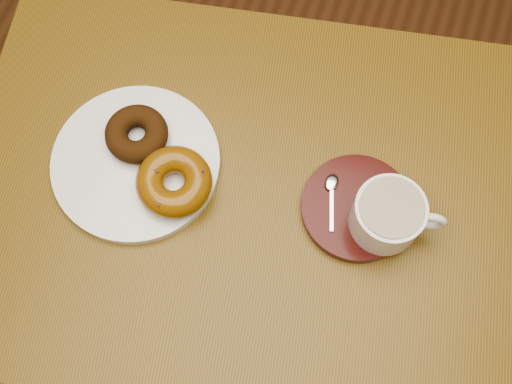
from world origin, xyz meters
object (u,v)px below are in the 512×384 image
(cafe_table, at_px, (245,219))
(donut_plate, at_px, (136,162))
(coffee_cup, at_px, (389,215))
(saucer, at_px, (357,208))

(cafe_table, bearing_deg, donut_plate, 173.15)
(cafe_table, distance_m, donut_plate, 0.21)
(donut_plate, distance_m, coffee_cup, 0.37)
(donut_plate, xyz_separation_m, coffee_cup, (0.37, 0.03, 0.04))
(donut_plate, bearing_deg, saucer, 6.57)
(cafe_table, height_order, donut_plate, donut_plate)
(cafe_table, relative_size, saucer, 5.84)
(coffee_cup, bearing_deg, donut_plate, 174.43)
(saucer, relative_size, coffee_cup, 1.24)
(cafe_table, bearing_deg, saucer, -0.35)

